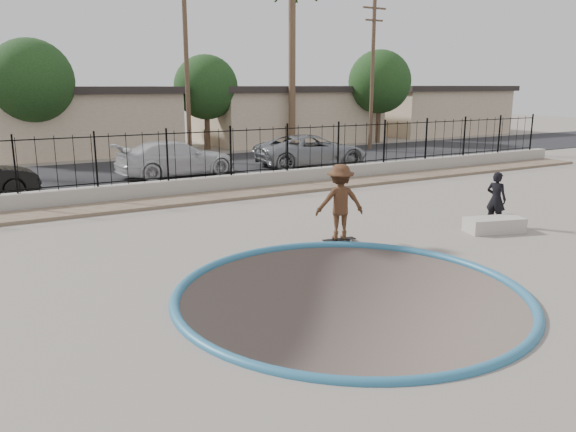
# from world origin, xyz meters

# --- Properties ---
(ground) EXTENTS (120.00, 120.00, 2.20)m
(ground) POSITION_xyz_m (0.00, 12.00, -1.10)
(ground) COLOR slate
(ground) RESTS_ON ground
(bowl_pit) EXTENTS (6.84, 6.84, 1.80)m
(bowl_pit) POSITION_xyz_m (0.00, -1.00, 0.00)
(bowl_pit) COLOR #4C403A
(bowl_pit) RESTS_ON ground
(coping_ring) EXTENTS (7.04, 7.04, 0.20)m
(coping_ring) POSITION_xyz_m (0.00, -1.00, 0.00)
(coping_ring) COLOR #2B698C
(coping_ring) RESTS_ON ground
(rock_strip) EXTENTS (42.00, 1.60, 0.11)m
(rock_strip) POSITION_xyz_m (0.00, 9.20, 0.06)
(rock_strip) COLOR #89725A
(rock_strip) RESTS_ON ground
(retaining_wall) EXTENTS (42.00, 0.45, 0.60)m
(retaining_wall) POSITION_xyz_m (0.00, 10.30, 0.30)
(retaining_wall) COLOR gray
(retaining_wall) RESTS_ON ground
(fence) EXTENTS (40.00, 0.04, 1.80)m
(fence) POSITION_xyz_m (0.00, 10.30, 1.50)
(fence) COLOR black
(fence) RESTS_ON retaining_wall
(street) EXTENTS (90.00, 8.00, 0.04)m
(street) POSITION_xyz_m (0.00, 17.00, 0.02)
(street) COLOR black
(street) RESTS_ON ground
(house_center) EXTENTS (10.60, 8.60, 3.90)m
(house_center) POSITION_xyz_m (0.00, 26.50, 1.97)
(house_center) COLOR tan
(house_center) RESTS_ON ground
(house_east) EXTENTS (12.60, 8.60, 3.90)m
(house_east) POSITION_xyz_m (14.00, 26.50, 1.97)
(house_east) COLOR tan
(house_east) RESTS_ON ground
(house_east_far) EXTENTS (11.60, 8.60, 3.90)m
(house_east_far) POSITION_xyz_m (28.00, 26.50, 1.97)
(house_east_far) COLOR tan
(house_east_far) RESTS_ON ground
(palm_right) EXTENTS (2.30, 2.30, 10.30)m
(palm_right) POSITION_xyz_m (12.00, 22.00, 7.33)
(palm_right) COLOR brown
(palm_right) RESTS_ON ground
(utility_pole_mid) EXTENTS (1.70, 0.24, 9.50)m
(utility_pole_mid) POSITION_xyz_m (4.00, 19.00, 4.96)
(utility_pole_mid) COLOR #473323
(utility_pole_mid) RESTS_ON ground
(utility_pole_right) EXTENTS (1.70, 0.24, 9.00)m
(utility_pole_right) POSITION_xyz_m (16.00, 19.00, 4.70)
(utility_pole_right) COLOR #473323
(utility_pole_right) RESTS_ON ground
(street_tree_left) EXTENTS (4.32, 4.32, 6.36)m
(street_tree_left) POSITION_xyz_m (-3.00, 23.00, 4.19)
(street_tree_left) COLOR #473323
(street_tree_left) RESTS_ON ground
(street_tree_mid) EXTENTS (3.96, 3.96, 5.83)m
(street_tree_mid) POSITION_xyz_m (7.00, 24.00, 3.84)
(street_tree_mid) COLOR #473323
(street_tree_mid) RESTS_ON ground
(street_tree_right) EXTENTS (4.32, 4.32, 6.36)m
(street_tree_right) POSITION_xyz_m (19.00, 22.00, 4.19)
(street_tree_right) COLOR #473323
(street_tree_right) RESTS_ON ground
(skater) EXTENTS (1.43, 1.11, 1.95)m
(skater) POSITION_xyz_m (1.95, 2.20, 0.97)
(skater) COLOR brown
(skater) RESTS_ON ground
(skateboard) EXTENTS (0.91, 0.34, 0.08)m
(skateboard) POSITION_xyz_m (1.95, 2.20, 0.06)
(skateboard) COLOR black
(skateboard) RESTS_ON ground
(videographer) EXTENTS (0.52, 0.66, 1.59)m
(videographer) POSITION_xyz_m (6.86, 1.37, 0.79)
(videographer) COLOR black
(videographer) RESTS_ON ground
(concrete_ledge) EXTENTS (1.73, 1.13, 0.40)m
(concrete_ledge) POSITION_xyz_m (6.32, 0.91, 0.20)
(concrete_ledge) COLOR #B1A89D
(concrete_ledge) RESTS_ON ground
(car_c) EXTENTS (5.47, 2.53, 1.55)m
(car_c) POSITION_xyz_m (1.79, 14.65, 0.81)
(car_c) COLOR silver
(car_c) RESTS_ON street
(car_d) EXTENTS (5.88, 3.14, 1.57)m
(car_d) POSITION_xyz_m (8.62, 14.19, 0.82)
(car_d) COLOR gray
(car_d) RESTS_ON street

